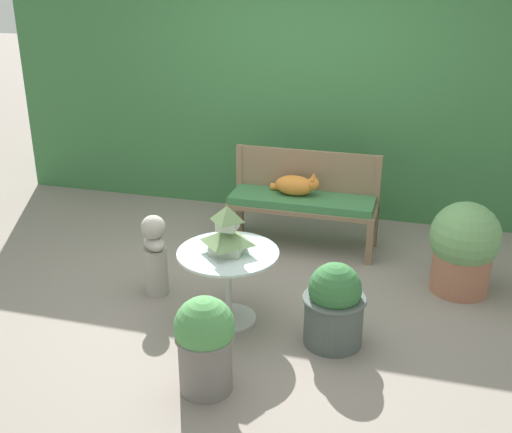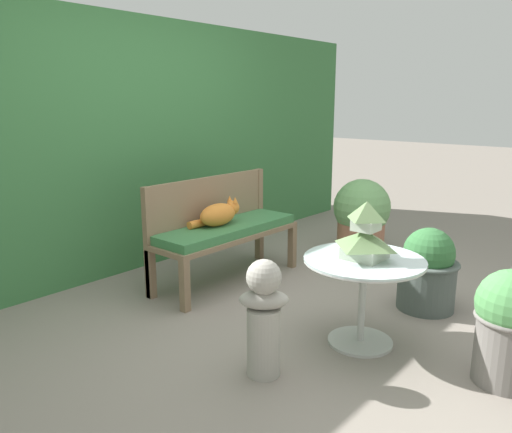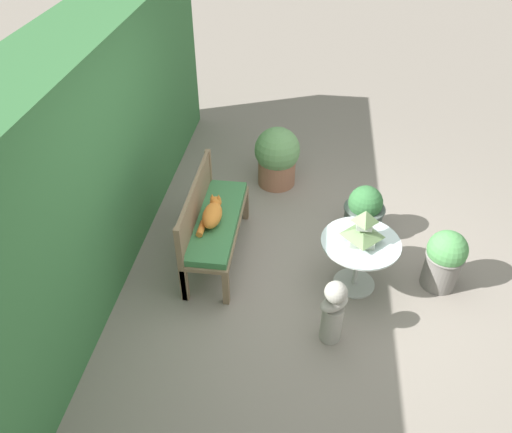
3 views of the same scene
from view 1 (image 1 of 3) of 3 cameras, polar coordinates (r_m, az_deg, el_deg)
name	(u,v)px [view 1 (image 1 of 3)]	position (r m, az deg, el deg)	size (l,w,h in m)	color
ground	(251,296)	(5.23, -0.43, -7.08)	(30.00, 30.00, 0.00)	gray
foliage_hedge_back	(310,100)	(6.96, 4.86, 10.29)	(6.40, 0.83, 2.24)	#38703D
garden_bench	(302,204)	(5.92, 4.09, 1.08)	(1.37, 0.46, 0.50)	#7F664C
bench_backrest	(307,176)	(6.04, 4.55, 3.62)	(1.37, 0.06, 0.88)	#7F664C
cat	(296,185)	(5.90, 3.56, 2.80)	(0.47, 0.21, 0.22)	orange
patio_table	(228,266)	(4.71, -2.49, -4.46)	(0.75, 0.75, 0.57)	#B7B7B2
pagoda_birdhouse	(228,233)	(4.59, -2.54, -1.43)	(0.31, 0.31, 0.36)	#B2BCA8
garden_bust	(155,254)	(5.18, -8.97, -3.30)	(0.30, 0.31, 0.68)	#A39E93
potted_plant_bench_right	(205,343)	(4.06, -4.57, -11.11)	(0.38, 0.38, 0.65)	slate
potted_plant_table_far	(464,247)	(5.41, 17.99, -2.60)	(0.56, 0.56, 0.76)	#9E664C
potted_plant_bench_left	(334,306)	(4.54, 6.96, -7.88)	(0.45, 0.45, 0.62)	#4C5651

